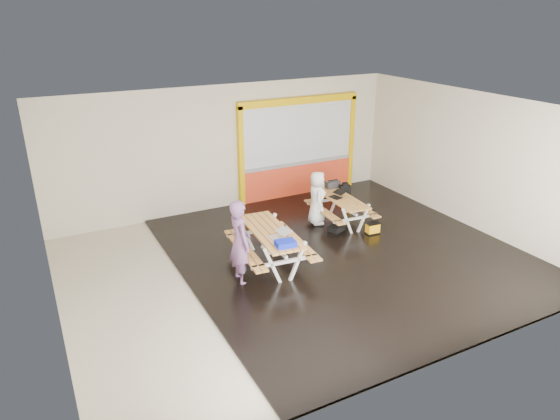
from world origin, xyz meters
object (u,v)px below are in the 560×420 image
picnic_table_right (341,204)px  toolbox (332,184)px  picnic_table_left (270,239)px  dark_case (337,228)px  person_left (240,243)px  laptop_right (337,195)px  blue_pouch (286,243)px  laptop_left (280,236)px  backpack (345,192)px  person_right (317,198)px  fluke_bag (373,228)px

picnic_table_right → toolbox: size_ratio=4.77×
picnic_table_left → dark_case: picnic_table_left is taller
person_left → laptop_right: (3.48, 1.66, -0.11)m
blue_pouch → dark_case: (2.38, 1.66, -0.80)m
laptop_left → backpack: bearing=34.7°
picnic_table_left → person_left: person_left is taller
laptop_left → blue_pouch: size_ratio=1.12×
picnic_table_right → backpack: 0.72m
person_right → laptop_left: 2.81m
picnic_table_right → toolbox: toolbox is taller
person_right → fluke_bag: size_ratio=4.06×
blue_pouch → fluke_bag: blue_pouch is taller
picnic_table_left → picnic_table_right: size_ratio=1.19×
toolbox → backpack: size_ratio=0.83×
laptop_left → fluke_bag: (3.03, 0.70, -0.73)m
picnic_table_left → laptop_left: (-0.00, -0.44, 0.26)m
toolbox → fluke_bag: 1.87m
person_left → laptop_left: (0.86, -0.10, 0.01)m
blue_pouch → person_right: bearing=46.7°
laptop_right → fluke_bag: size_ratio=1.20×
picnic_table_right → toolbox: bearing=73.8°
laptop_right → toolbox: size_ratio=1.03×
picnic_table_left → person_left: size_ratio=1.24×
picnic_table_left → picnic_table_right: (2.70, 1.23, -0.09)m
picnic_table_right → backpack: size_ratio=3.96×
laptop_left → toolbox: laptop_left is taller
person_left → dark_case: bearing=-68.3°
picnic_table_left → laptop_left: size_ratio=5.08×
laptop_left → blue_pouch: bearing=-99.8°
blue_pouch → backpack: bearing=38.6°
toolbox → person_left: bearing=-148.2°
picnic_table_left → picnic_table_right: picnic_table_left is taller
fluke_bag → picnic_table_left: bearing=-175.0°
toolbox → dark_case: bearing=-117.3°
picnic_table_left → toolbox: bearing=34.6°
laptop_left → person_right: bearing=42.2°
backpack → blue_pouch: bearing=-141.4°
laptop_right → blue_pouch: bearing=-141.2°
laptop_right → toolbox: (0.31, 0.69, 0.04)m
person_left → person_right: 3.44m
person_left → backpack: (4.04, 2.09, -0.23)m
picnic_table_right → person_left: (-3.56, -1.56, 0.34)m
person_left → person_right: size_ratio=1.30×
laptop_left → dark_case: (2.31, 1.27, -0.80)m
dark_case → laptop_left: bearing=-151.3°
toolbox → picnic_table_right: bearing=-106.2°
blue_pouch → person_left: bearing=148.0°
backpack → picnic_table_right: bearing=-131.7°
picnic_table_left → fluke_bag: bearing=5.0°
person_right → picnic_table_left: bearing=145.8°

